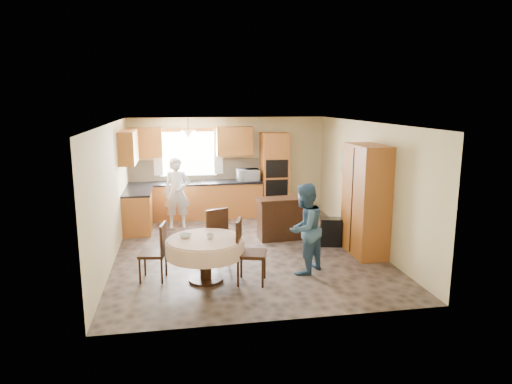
{
  "coord_description": "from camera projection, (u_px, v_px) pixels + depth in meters",
  "views": [
    {
      "loc": [
        -1.3,
        -8.55,
        2.92
      ],
      "look_at": [
        0.26,
        0.3,
        1.11
      ],
      "focal_mm": 32.0,
      "sensor_mm": 36.0,
      "label": 1
    }
  ],
  "objects": [
    {
      "name": "oven_lower",
      "position": [
        277.0,
        189.0,
        11.4
      ],
      "size": [
        0.56,
        0.01,
        0.45
      ],
      "primitive_type": "cube",
      "color": "black",
      "rests_on": "oven_tower"
    },
    {
      "name": "chair_back",
      "position": [
        214.0,
        233.0,
        8.22
      ],
      "size": [
        0.58,
        0.58,
        1.04
      ],
      "rotation": [
        0.0,
        0.0,
        3.52
      ],
      "color": "#3A1F10",
      "rests_on": "floor"
    },
    {
      "name": "dining_table",
      "position": [
        205.0,
        248.0,
        7.41
      ],
      "size": [
        1.28,
        1.28,
        0.72
      ],
      "color": "#3A1F10",
      "rests_on": "floor"
    },
    {
      "name": "pendant",
      "position": [
        188.0,
        134.0,
        10.88
      ],
      "size": [
        0.36,
        0.36,
        0.18
      ],
      "primitive_type": "cone",
      "rotation": [
        3.14,
        0.0,
        0.0
      ],
      "color": "beige",
      "rests_on": "ceiling"
    },
    {
      "name": "bowl_sideboard",
      "position": [
        274.0,
        200.0,
        9.59
      ],
      "size": [
        0.25,
        0.25,
        0.05
      ],
      "primitive_type": "imported",
      "rotation": [
        0.0,
        0.0,
        -0.25
      ],
      "color": "#B2B2B2",
      "rests_on": "sideboard"
    },
    {
      "name": "backsplash",
      "position": [
        195.0,
        170.0,
        11.56
      ],
      "size": [
        3.3,
        0.02,
        0.55
      ],
      "primitive_type": "cube",
      "color": "#C3AD89",
      "rests_on": "wall_back"
    },
    {
      "name": "bottle_sideboard",
      "position": [
        301.0,
        193.0,
        9.67
      ],
      "size": [
        0.13,
        0.13,
        0.29
      ],
      "primitive_type": "imported",
      "rotation": [
        0.0,
        0.0,
        0.17
      ],
      "color": "silver",
      "rests_on": "sideboard"
    },
    {
      "name": "microwave",
      "position": [
        248.0,
        175.0,
        11.48
      ],
      "size": [
        0.57,
        0.41,
        0.3
      ],
      "primitive_type": "imported",
      "rotation": [
        0.0,
        0.0,
        0.08
      ],
      "color": "silver",
      "rests_on": "counter_back"
    },
    {
      "name": "framed_picture",
      "position": [
        347.0,
        162.0,
        10.23
      ],
      "size": [
        0.06,
        0.58,
        0.48
      ],
      "color": "gold",
      "rests_on": "wall_right"
    },
    {
      "name": "person_dining",
      "position": [
        304.0,
        229.0,
        7.74
      ],
      "size": [
        0.96,
        0.95,
        1.56
      ],
      "primitive_type": "imported",
      "rotation": [
        0.0,
        0.0,
        3.88
      ],
      "color": "#355674",
      "rests_on": "floor"
    },
    {
      "name": "base_cab_left",
      "position": [
        138.0,
        212.0,
        10.33
      ],
      "size": [
        0.6,
        1.2,
        0.88
      ],
      "primitive_type": "cube",
      "color": "#C26E33",
      "rests_on": "floor"
    },
    {
      "name": "wall_right",
      "position": [
        368.0,
        184.0,
        9.23
      ],
      "size": [
        0.02,
        6.0,
        2.5
      ],
      "primitive_type": "cube",
      "color": "tan",
      "rests_on": "floor"
    },
    {
      "name": "curtain_left",
      "position": [
        158.0,
        153.0,
        11.26
      ],
      "size": [
        0.22,
        0.02,
        1.15
      ],
      "primitive_type": "cube",
      "color": "white",
      "rests_on": "wall_back"
    },
    {
      "name": "bowl_table",
      "position": [
        185.0,
        236.0,
        7.41
      ],
      "size": [
        0.22,
        0.22,
        0.06
      ],
      "primitive_type": "imported",
      "rotation": [
        0.0,
        0.0,
        -0.13
      ],
      "color": "#B2B2B2",
      "rests_on": "dining_table"
    },
    {
      "name": "window",
      "position": [
        188.0,
        154.0,
        11.45
      ],
      "size": [
        1.4,
        0.03,
        1.1
      ],
      "primitive_type": "cube",
      "color": "white",
      "rests_on": "wall_back"
    },
    {
      "name": "wall_cab_right",
      "position": [
        234.0,
        141.0,
        11.44
      ],
      "size": [
        0.9,
        0.33,
        0.72
      ],
      "primitive_type": "cube",
      "color": "#AB702A",
      "rests_on": "wall_back"
    },
    {
      "name": "sideboard",
      "position": [
        285.0,
        220.0,
        9.72
      ],
      "size": [
        1.21,
        0.57,
        0.84
      ],
      "primitive_type": "cube",
      "rotation": [
        0.0,
        0.0,
        0.08
      ],
      "color": "#3A1F10",
      "rests_on": "floor"
    },
    {
      "name": "oven_tower",
      "position": [
        274.0,
        174.0,
        11.64
      ],
      "size": [
        0.66,
        0.62,
        2.12
      ],
      "primitive_type": "cube",
      "color": "#C26E33",
      "rests_on": "floor"
    },
    {
      "name": "counter_left",
      "position": [
        137.0,
        192.0,
        10.24
      ],
      "size": [
        0.64,
        1.2,
        0.04
      ],
      "primitive_type": "cube",
      "color": "black",
      "rests_on": "base_cab_left"
    },
    {
      "name": "ceiling",
      "position": [
        245.0,
        123.0,
        8.56
      ],
      "size": [
        5.0,
        6.0,
        0.01
      ],
      "primitive_type": "cube",
      "color": "white",
      "rests_on": "wall_back"
    },
    {
      "name": "base_cab_back",
      "position": [
        196.0,
        201.0,
        11.43
      ],
      "size": [
        3.3,
        0.6,
        0.88
      ],
      "primitive_type": "cube",
      "color": "#C26E33",
      "rests_on": "floor"
    },
    {
      "name": "cupboard",
      "position": [
        366.0,
        200.0,
        8.66
      ],
      "size": [
        0.55,
        1.11,
        2.11
      ],
      "primitive_type": "cube",
      "color": "#C26E33",
      "rests_on": "floor"
    },
    {
      "name": "chair_left",
      "position": [
        157.0,
        249.0,
        7.46
      ],
      "size": [
        0.48,
        0.48,
        0.96
      ],
      "rotation": [
        0.0,
        0.0,
        -1.74
      ],
      "color": "#3A1F10",
      "rests_on": "floor"
    },
    {
      "name": "person_sink",
      "position": [
        177.0,
        193.0,
        10.51
      ],
      "size": [
        0.6,
        0.4,
        1.64
      ],
      "primitive_type": "imported",
      "rotation": [
        0.0,
        0.0,
        0.01
      ],
      "color": "silver",
      "rests_on": "floor"
    },
    {
      "name": "curtain_right",
      "position": [
        218.0,
        151.0,
        11.52
      ],
      "size": [
        0.22,
        0.02,
        1.15
      ],
      "primitive_type": "cube",
      "color": "white",
      "rests_on": "wall_back"
    },
    {
      "name": "floor",
      "position": [
        246.0,
        250.0,
        9.06
      ],
      "size": [
        5.0,
        6.0,
        0.01
      ],
      "primitive_type": "cube",
      "color": "brown",
      "rests_on": "ground"
    },
    {
      "name": "wall_back",
      "position": [
        228.0,
        166.0,
        11.7
      ],
      "size": [
        5.0,
        0.02,
        2.5
      ],
      "primitive_type": "cube",
      "color": "tan",
      "rests_on": "floor"
    },
    {
      "name": "wall_cab_side",
      "position": [
        128.0,
        147.0,
        10.02
      ],
      "size": [
        0.33,
        1.2,
        0.72
      ],
      "primitive_type": "cube",
      "color": "#AB702A",
      "rests_on": "wall_left"
    },
    {
      "name": "cup_table",
      "position": [
        210.0,
        236.0,
        7.35
      ],
      "size": [
        0.13,
        0.13,
        0.09
      ],
      "primitive_type": "imported",
      "rotation": [
        0.0,
        0.0,
        0.24
      ],
      "color": "#B2B2B2",
      "rests_on": "dining_table"
    },
    {
      "name": "oven_upper",
      "position": [
        277.0,
        169.0,
        11.3
      ],
      "size": [
        0.56,
        0.01,
        0.45
      ],
      "primitive_type": "cube",
      "color": "black",
      "rests_on": "oven_tower"
    },
    {
      "name": "wall_front",
      "position": [
        281.0,
        231.0,
        5.91
      ],
      "size": [
        5.0,
        0.02,
        2.5
      ],
      "primitive_type": "cube",
      "color": "tan",
      "rests_on": "floor"
    },
    {
      "name": "wall_cab_left",
      "position": [
        145.0,
        143.0,
        11.07
      ],
      "size": [
        0.85,
        0.33,
        0.72
      ],
      "primitive_type": "cube",
      "color": "#AB702A",
      "rests_on": "wall_back"
    },
    {
      "name": "space_heater",
      "position": [
        330.0,
        232.0,
        9.29
      ],
      "size": [
        0.47,
        0.38,
        0.57
      ],
      "primitive_type": "cube",
      "rotation": [
        0.0,
        0.0,
        -0.23
      ],
      "color": "black",
      "rests_on": "floor"
    },
    {
      "name": "chair_right",
      "position": [
        246.0,
        248.0,
        7.34
      ],
      "size": [
        0.56,
        0.56,
        1.05
      ],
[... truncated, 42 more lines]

